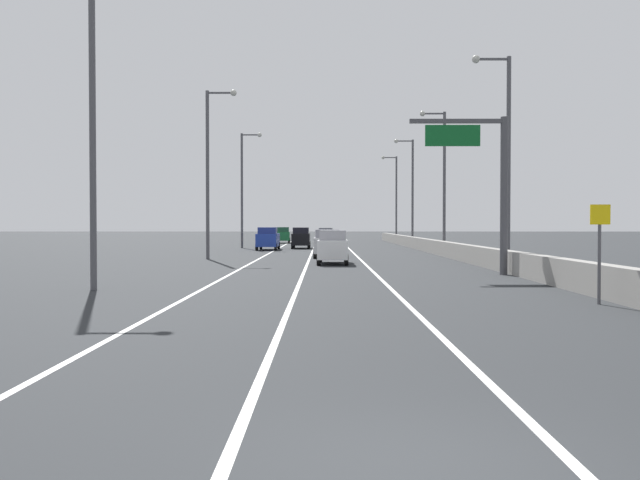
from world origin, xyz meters
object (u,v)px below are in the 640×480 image
(lamp_post_right_third, at_px, (442,173))
(lamp_post_right_fourth, at_px, (411,186))
(car_silver_0, at_px, (327,244))
(car_black_4, at_px, (301,238))
(speed_advisory_sign, at_px, (600,246))
(lamp_post_right_fifth, at_px, (395,193))
(car_gray_5, at_px, (326,236))
(lamp_post_left_near, at_px, (99,110))
(car_blue_2, at_px, (268,239))
(car_white_1, at_px, (333,247))
(overhead_sign_gantry, at_px, (489,175))
(lamp_post_left_far, at_px, (244,183))
(car_green_3, at_px, (283,235))
(lamp_post_left_mid, at_px, (211,163))
(lamp_post_right_second, at_px, (504,148))

(lamp_post_right_third, xyz_separation_m, lamp_post_right_fourth, (-0.20, 18.94, 0.00))
(car_silver_0, bearing_deg, car_black_4, 97.39)
(speed_advisory_sign, height_order, lamp_post_right_fifth, lamp_post_right_fifth)
(speed_advisory_sign, relative_size, car_gray_5, 0.62)
(lamp_post_left_near, bearing_deg, lamp_post_right_third, 60.82)
(lamp_post_right_fourth, height_order, car_gray_5, lamp_post_right_fourth)
(car_black_4, bearing_deg, car_blue_2, -125.58)
(car_gray_5, bearing_deg, lamp_post_right_fifth, 37.71)
(car_white_1, bearing_deg, car_gray_5, 90.34)
(car_blue_2, bearing_deg, speed_advisory_sign, -73.25)
(car_blue_2, bearing_deg, car_gray_5, 76.15)
(lamp_post_right_fifth, distance_m, car_blue_2, 33.46)
(lamp_post_left_near, bearing_deg, lamp_post_right_fourth, 70.89)
(overhead_sign_gantry, relative_size, lamp_post_left_far, 0.65)
(speed_advisory_sign, bearing_deg, car_gray_5, 96.79)
(car_green_3, bearing_deg, lamp_post_left_far, -98.60)
(lamp_post_right_third, relative_size, lamp_post_left_mid, 1.00)
(overhead_sign_gantry, relative_size, lamp_post_right_fourth, 0.65)
(speed_advisory_sign, bearing_deg, car_silver_0, 105.13)
(lamp_post_right_fourth, height_order, lamp_post_right_fifth, same)
(lamp_post_left_mid, xyz_separation_m, lamp_post_left_far, (-0.28, 22.73, 0.00))
(lamp_post_right_second, bearing_deg, lamp_post_left_near, -144.38)
(lamp_post_right_fourth, height_order, lamp_post_left_mid, same)
(car_silver_0, height_order, car_blue_2, car_blue_2)
(speed_advisory_sign, relative_size, car_black_4, 0.63)
(overhead_sign_gantry, height_order, car_gray_5, overhead_sign_gantry)
(lamp_post_right_second, relative_size, lamp_post_left_near, 1.00)
(speed_advisory_sign, relative_size, lamp_post_left_near, 0.26)
(lamp_post_left_near, relative_size, lamp_post_left_far, 1.00)
(lamp_post_left_mid, xyz_separation_m, car_blue_2, (2.53, 17.55, -5.52))
(lamp_post_left_near, height_order, car_green_3, lamp_post_left_near)
(lamp_post_right_fourth, relative_size, car_black_4, 2.43)
(lamp_post_left_near, relative_size, car_green_3, 2.82)
(speed_advisory_sign, distance_m, car_silver_0, 30.75)
(lamp_post_left_far, height_order, car_gray_5, lamp_post_left_far)
(lamp_post_left_mid, distance_m, lamp_post_left_far, 22.73)
(lamp_post_right_fourth, xyz_separation_m, car_gray_5, (-9.13, 11.73, -5.61))
(lamp_post_right_third, height_order, lamp_post_right_fourth, same)
(car_white_1, relative_size, car_green_3, 1.16)
(car_gray_5, bearing_deg, lamp_post_right_second, -79.06)
(lamp_post_right_fifth, distance_m, lamp_post_left_mid, 50.13)
(overhead_sign_gantry, xyz_separation_m, car_black_4, (-10.08, 36.55, -3.69))
(car_white_1, xyz_separation_m, car_green_3, (-5.77, 46.97, -0.01))
(lamp_post_right_third, relative_size, lamp_post_left_near, 1.00)
(overhead_sign_gantry, bearing_deg, car_white_1, 128.48)
(lamp_post_right_third, height_order, car_green_3, lamp_post_right_third)
(lamp_post_right_second, distance_m, lamp_post_right_fourth, 37.88)
(car_green_3, height_order, car_gray_5, car_green_3)
(lamp_post_right_fourth, xyz_separation_m, car_silver_0, (-9.16, -25.69, -5.57))
(lamp_post_right_fourth, xyz_separation_m, car_white_1, (-8.86, -33.80, -5.56))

